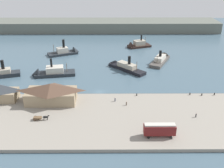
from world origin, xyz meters
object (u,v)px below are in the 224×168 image
(mooring_post_center_east, at_px, (190,94))
(mooring_post_west, at_px, (214,94))
(horse_cart, at_px, (41,118))
(ferry_approaching_east, at_px, (123,67))
(pedestrian_at_waters_edge, at_px, (126,103))
(pedestrian_near_west_shed, at_px, (115,100))
(street_tram, at_px, (160,129))
(ferry_moored_west, at_px, (49,73))
(ferry_shed_customs_shed, at_px, (51,93))
(ferry_outer_harbor, at_px, (136,45))
(ferry_near_quay, at_px, (67,52))
(mooring_post_east, at_px, (202,95))
(pedestrian_walking_west, at_px, (196,115))
(ferry_approaching_west, at_px, (0,74))
(ferry_moored_east, at_px, (161,59))
(mooring_post_center_west, at_px, (137,95))

(mooring_post_center_east, bearing_deg, mooring_post_west, -1.17)
(horse_cart, xyz_separation_m, ferry_approaching_east, (31.40, 50.38, -0.66))
(pedestrian_at_waters_edge, height_order, pedestrian_near_west_shed, pedestrian_near_west_shed)
(street_tram, xyz_separation_m, ferry_moored_west, (-45.78, 52.02, -2.40))
(ferry_shed_customs_shed, relative_size, horse_cart, 3.43)
(ferry_approaching_east, relative_size, ferry_outer_harbor, 1.18)
(ferry_approaching_east, bearing_deg, mooring_post_center_east, -50.24)
(horse_cart, distance_m, mooring_post_west, 70.33)
(street_tram, xyz_separation_m, mooring_post_center_east, (17.61, 28.52, -2.19))
(ferry_moored_west, bearing_deg, pedestrian_at_waters_edge, -41.37)
(pedestrian_near_west_shed, height_order, ferry_near_quay, ferry_near_quay)
(street_tram, bearing_deg, pedestrian_at_waters_edge, 115.12)
(mooring_post_east, distance_m, ferry_approaching_east, 44.82)
(pedestrian_walking_west, distance_m, ferry_approaching_west, 93.38)
(mooring_post_east, relative_size, ferry_moored_west, 0.04)
(ferry_moored_east, bearing_deg, ferry_shed_customs_shed, -136.64)
(street_tram, bearing_deg, pedestrian_walking_west, 36.77)
(horse_cart, xyz_separation_m, ferry_near_quay, (-1.77, 75.45, -0.84))
(ferry_moored_west, bearing_deg, pedestrian_walking_west, -33.82)
(ferry_approaching_west, bearing_deg, horse_cart, -53.87)
(pedestrian_walking_west, distance_m, mooring_post_center_west, 25.79)
(horse_cart, distance_m, ferry_moored_east, 82.00)
(pedestrian_near_west_shed, height_order, mooring_post_center_west, pedestrian_near_west_shed)
(pedestrian_at_waters_edge, xyz_separation_m, mooring_post_center_east, (26.96, 8.58, -0.30))
(pedestrian_walking_west, bearing_deg, ferry_approaching_west, 155.25)
(ferry_outer_harbor, bearing_deg, mooring_post_center_west, -94.85)
(pedestrian_near_west_shed, distance_m, ferry_approaching_west, 62.30)
(pedestrian_walking_west, xyz_separation_m, ferry_near_quay, (-56.94, 73.96, -0.64))
(street_tram, bearing_deg, pedestrian_near_west_shed, 120.68)
(ferry_moored_east, bearing_deg, ferry_moored_west, -161.27)
(mooring_post_center_west, relative_size, ferry_moored_west, 0.04)
(pedestrian_near_west_shed, xyz_separation_m, ferry_outer_harbor, (15.06, 75.17, -0.60))
(pedestrian_walking_west, relative_size, mooring_post_center_east, 1.76)
(pedestrian_at_waters_edge, bearing_deg, ferry_moored_west, 138.63)
(mooring_post_west, xyz_separation_m, ferry_near_quay, (-69.61, 56.90, -0.37))
(mooring_post_east, bearing_deg, mooring_post_center_east, 171.73)
(pedestrian_at_waters_edge, distance_m, ferry_approaching_west, 67.61)
(ferry_outer_harbor, bearing_deg, mooring_post_east, -73.39)
(mooring_post_center_east, bearing_deg, horse_cart, -161.99)
(ferry_shed_customs_shed, xyz_separation_m, horse_cart, (-1.33, -13.15, -3.06))
(mooring_post_west, height_order, mooring_post_east, same)
(ferry_shed_customs_shed, relative_size, mooring_post_center_west, 21.77)
(ferry_approaching_west, bearing_deg, ferry_shed_customs_shed, -41.55)
(pedestrian_walking_west, distance_m, mooring_post_center_east, 17.45)
(pedestrian_at_waters_edge, distance_m, mooring_post_center_west, 9.27)
(ferry_shed_customs_shed, xyz_separation_m, pedestrian_walking_west, (53.84, -11.66, -3.27))
(ferry_approaching_east, bearing_deg, ferry_near_quay, 142.92)
(pedestrian_near_west_shed, xyz_separation_m, ferry_near_quay, (-28.16, 62.11, -0.68))
(mooring_post_west, relative_size, mooring_post_center_west, 1.00)
(mooring_post_east, xyz_separation_m, ferry_approaching_west, (-92.09, 22.52, -0.08))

